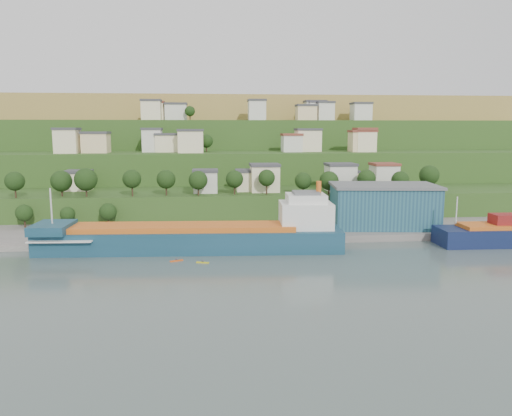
{
  "coord_description": "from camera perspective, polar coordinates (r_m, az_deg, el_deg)",
  "views": [
    {
      "loc": [
        -6.22,
        -116.96,
        31.1
      ],
      "look_at": [
        6.28,
        15.0,
        10.12
      ],
      "focal_mm": 35.0,
      "sensor_mm": 36.0,
      "label": 1
    }
  ],
  "objects": [
    {
      "name": "hillside",
      "position": [
        287.38,
        -4.14,
        2.78
      ],
      "size": [
        360.0,
        210.83,
        96.0
      ],
      "color": "#284719",
      "rests_on": "ground"
    },
    {
      "name": "ground",
      "position": [
        121.18,
        -2.3,
        -5.89
      ],
      "size": [
        500.0,
        500.0,
        0.0
      ],
      "primitive_type": "plane",
      "color": "#465652",
      "rests_on": "ground"
    },
    {
      "name": "caravan",
      "position": [
        150.54,
        -22.3,
        -2.56
      ],
      "size": [
        7.01,
        4.37,
        3.04
      ],
      "primitive_type": "cube",
      "rotation": [
        0.0,
        0.0,
        0.27
      ],
      "color": "silver",
      "rests_on": "pebble_beach"
    },
    {
      "name": "dinghy",
      "position": [
        141.32,
        -20.78,
        -3.64
      ],
      "size": [
        4.67,
        2.95,
        0.88
      ],
      "primitive_type": "cube",
      "rotation": [
        0.0,
        0.0,
        0.32
      ],
      "color": "silver",
      "rests_on": "pebble_beach"
    },
    {
      "name": "pebble_beach",
      "position": [
        150.52,
        -24.24,
        -3.74
      ],
      "size": [
        40.0,
        18.0,
        2.4
      ],
      "primitive_type": "cube",
      "color": "slate",
      "rests_on": "ground"
    },
    {
      "name": "cargo_ship_near",
      "position": [
        130.0,
        -6.31,
        -3.46
      ],
      "size": [
        78.32,
        16.29,
        19.99
      ],
      "rotation": [
        0.0,
        0.0,
        -0.05
      ],
      "color": "#123845",
      "rests_on": "ground"
    },
    {
      "name": "kayak_yellow",
      "position": [
        118.56,
        -6.11,
        -6.15
      ],
      "size": [
        3.09,
        1.44,
        0.77
      ],
      "rotation": [
        0.0,
        0.0,
        -0.31
      ],
      "color": "gold",
      "rests_on": "ground"
    },
    {
      "name": "quay",
      "position": [
        150.56,
        4.74,
        -2.96
      ],
      "size": [
        220.0,
        26.0,
        4.0
      ],
      "primitive_type": "cube",
      "color": "slate",
      "rests_on": "ground"
    },
    {
      "name": "kayak_orange",
      "position": [
        120.91,
        -9.08,
        -5.91
      ],
      "size": [
        3.17,
        1.81,
        0.8
      ],
      "rotation": [
        0.0,
        0.0,
        0.41
      ],
      "color": "#D94F13",
      "rests_on": "ground"
    },
    {
      "name": "warehouse",
      "position": [
        155.09,
        14.35,
        0.31
      ],
      "size": [
        32.94,
        22.36,
        12.8
      ],
      "rotation": [
        0.0,
        0.0,
        -0.11
      ],
      "color": "navy",
      "rests_on": "quay"
    }
  ]
}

